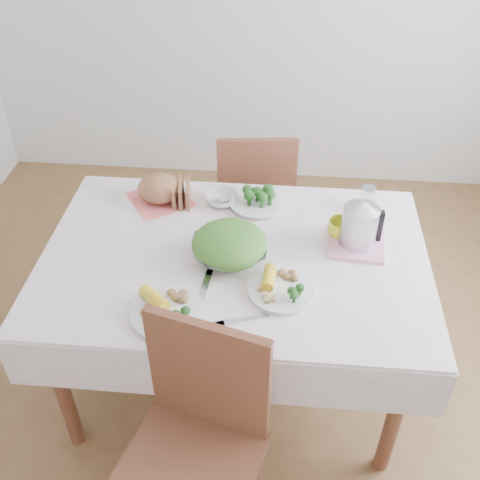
# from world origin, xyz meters

# --- Properties ---
(floor) EXTENTS (3.60, 3.60, 0.00)m
(floor) POSITION_xyz_m (0.00, 0.00, 0.00)
(floor) COLOR brown
(floor) RESTS_ON ground
(dining_table) EXTENTS (1.40, 0.90, 0.75)m
(dining_table) POSITION_xyz_m (0.00, 0.00, 0.38)
(dining_table) COLOR brown
(dining_table) RESTS_ON floor
(tablecloth) EXTENTS (1.50, 1.00, 0.01)m
(tablecloth) POSITION_xyz_m (0.00, 0.00, 0.76)
(tablecloth) COLOR white
(tablecloth) RESTS_ON dining_table
(chair_near) EXTENTS (0.53, 0.53, 0.96)m
(chair_near) POSITION_xyz_m (-0.08, -0.74, 0.47)
(chair_near) COLOR brown
(chair_near) RESTS_ON floor
(chair_far) EXTENTS (0.45, 0.45, 0.90)m
(chair_far) POSITION_xyz_m (0.02, 0.85, 0.47)
(chair_far) COLOR brown
(chair_far) RESTS_ON floor
(salad_bowl) EXTENTS (0.35, 0.35, 0.07)m
(salad_bowl) POSITION_xyz_m (-0.02, -0.02, 0.80)
(salad_bowl) COLOR white
(salad_bowl) RESTS_ON tablecloth
(dinner_plate_left) EXTENTS (0.35, 0.35, 0.02)m
(dinner_plate_left) POSITION_xyz_m (-0.20, -0.34, 0.77)
(dinner_plate_left) COLOR white
(dinner_plate_left) RESTS_ON tablecloth
(dinner_plate_right) EXTENTS (0.32, 0.32, 0.02)m
(dinner_plate_right) POSITION_xyz_m (0.19, -0.19, 0.77)
(dinner_plate_right) COLOR white
(dinner_plate_right) RESTS_ON tablecloth
(broccoli_plate) EXTENTS (0.31, 0.31, 0.02)m
(broccoli_plate) POSITION_xyz_m (0.07, 0.34, 0.77)
(broccoli_plate) COLOR beige
(broccoli_plate) RESTS_ON tablecloth
(napkin) EXTENTS (0.33, 0.33, 0.00)m
(napkin) POSITION_xyz_m (-0.36, 0.34, 0.76)
(napkin) COLOR #F86B65
(napkin) RESTS_ON tablecloth
(bread_loaf) EXTENTS (0.25, 0.24, 0.11)m
(bread_loaf) POSITION_xyz_m (-0.36, 0.34, 0.82)
(bread_loaf) COLOR brown
(bread_loaf) RESTS_ON napkin
(fruit_bowl) EXTENTS (0.19, 0.19, 0.05)m
(fruit_bowl) POSITION_xyz_m (-0.09, 0.34, 0.78)
(fruit_bowl) COLOR white
(fruit_bowl) RESTS_ON tablecloth
(yellow_mug) EXTENTS (0.11, 0.11, 0.08)m
(yellow_mug) POSITION_xyz_m (0.41, 0.15, 0.80)
(yellow_mug) COLOR yellow
(yellow_mug) RESTS_ON tablecloth
(glass_tumbler) EXTENTS (0.07, 0.07, 0.12)m
(glass_tumbler) POSITION_xyz_m (0.53, 0.34, 0.83)
(glass_tumbler) COLOR white
(glass_tumbler) RESTS_ON tablecloth
(pink_tray) EXTENTS (0.24, 0.24, 0.02)m
(pink_tray) POSITION_xyz_m (0.48, 0.10, 0.77)
(pink_tray) COLOR pink
(pink_tray) RESTS_ON tablecloth
(electric_kettle) EXTENTS (0.18, 0.18, 0.20)m
(electric_kettle) POSITION_xyz_m (0.48, 0.10, 0.88)
(electric_kettle) COLOR #B2B5BA
(electric_kettle) RESTS_ON pink_tray
(fork_left) EXTENTS (0.04, 0.21, 0.00)m
(fork_left) POSITION_xyz_m (-0.09, -0.20, 0.76)
(fork_left) COLOR silver
(fork_left) RESTS_ON tablecloth
(knife) EXTENTS (0.18, 0.08, 0.00)m
(knife) POSITION_xyz_m (0.06, -0.34, 0.76)
(knife) COLOR silver
(knife) RESTS_ON tablecloth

